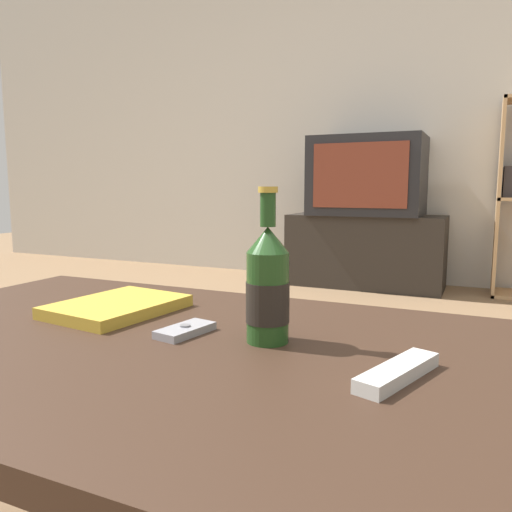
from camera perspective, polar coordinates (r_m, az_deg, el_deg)
name	(u,v)px	position (r m, az deg, el deg)	size (l,w,h in m)	color
back_wall	(409,98)	(3.80, 17.13, 16.85)	(8.00, 0.05, 2.60)	beige
coffee_table	(152,367)	(0.92, -11.76, -12.31)	(1.23, 0.78, 0.43)	#332116
tv_stand	(365,251)	(3.54, 12.39, 0.59)	(1.04, 0.42, 0.50)	#28231E
television	(368,176)	(3.51, 12.63, 8.90)	(0.74, 0.50, 0.53)	black
beer_bottle	(268,287)	(0.84, 1.34, -3.55)	(0.07, 0.07, 0.26)	#1E4219
cell_phone	(185,330)	(0.91, -8.09, -8.40)	(0.07, 0.12, 0.02)	gray
remote_control	(398,372)	(0.72, 15.91, -12.65)	(0.09, 0.18, 0.02)	beige
table_book	(117,307)	(1.09, -15.58, -5.59)	(0.23, 0.28, 0.02)	#B7932D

